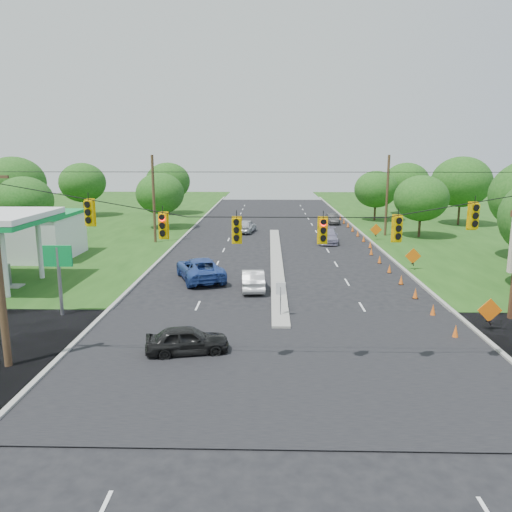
{
  "coord_description": "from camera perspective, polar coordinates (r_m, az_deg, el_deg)",
  "views": [
    {
      "loc": [
        -0.71,
        -21.03,
        9.11
      ],
      "look_at": [
        -1.48,
        9.67,
        2.8
      ],
      "focal_mm": 35.0,
      "sensor_mm": 36.0,
      "label": 1
    }
  ],
  "objects": [
    {
      "name": "silver_car_far",
      "position": [
        52.45,
        8.25,
        2.27
      ],
      "size": [
        2.45,
        5.03,
        1.41
      ],
      "primitive_type": "imported",
      "rotation": [
        0.0,
        0.0,
        -0.1
      ],
      "color": "#8A84A1",
      "rests_on": "ground"
    },
    {
      "name": "tree_3",
      "position": [
        68.68,
        -25.92,
        7.51
      ],
      "size": [
        7.56,
        7.56,
        8.82
      ],
      "color": "black",
      "rests_on": "ground"
    },
    {
      "name": "cone_10",
      "position": [
        60.52,
        10.99,
        3.08
      ],
      "size": [
        0.32,
        0.32,
        0.7
      ],
      "primitive_type": "cone",
      "color": "orange",
      "rests_on": "ground"
    },
    {
      "name": "cone_2",
      "position": [
        33.6,
        17.76,
        -4.07
      ],
      "size": [
        0.32,
        0.32,
        0.7
      ],
      "primitive_type": "cone",
      "color": "orange",
      "rests_on": "ground"
    },
    {
      "name": "tree_4",
      "position": [
        78.08,
        -19.22,
        7.93
      ],
      "size": [
        6.72,
        6.72,
        7.84
      ],
      "color": "black",
      "rests_on": "ground"
    },
    {
      "name": "silver_car_oncoming",
      "position": [
        58.72,
        -1.15,
        3.45
      ],
      "size": [
        2.63,
        4.81,
        1.55
      ],
      "primitive_type": "imported",
      "rotation": [
        0.0,
        0.0,
        2.96
      ],
      "color": "#B7BAC1",
      "rests_on": "ground"
    },
    {
      "name": "cone_5",
      "position": [
        43.49,
        13.95,
        -0.36
      ],
      "size": [
        0.32,
        0.32,
        0.7
      ],
      "primitive_type": "cone",
      "color": "orange",
      "rests_on": "ground"
    },
    {
      "name": "curb_right",
      "position": [
        52.96,
        13.19,
        1.4
      ],
      "size": [
        0.25,
        110.0,
        0.16
      ],
      "primitive_type": "cube",
      "color": "gray",
      "rests_on": "ground"
    },
    {
      "name": "tree_2",
      "position": [
        57.16,
        -24.97,
        5.74
      ],
      "size": [
        5.88,
        5.88,
        6.86
      ],
      "color": "black",
      "rests_on": "ground"
    },
    {
      "name": "cone_9",
      "position": [
        57.11,
        11.56,
        2.55
      ],
      "size": [
        0.32,
        0.32,
        0.7
      ],
      "primitive_type": "cone",
      "color": "orange",
      "rests_on": "ground"
    },
    {
      "name": "work_sign_0",
      "position": [
        28.7,
        25.14,
        -5.75
      ],
      "size": [
        1.27,
        0.58,
        1.37
      ],
      "color": "black",
      "rests_on": "ground"
    },
    {
      "name": "cone_4",
      "position": [
        40.16,
        15.01,
        -1.39
      ],
      "size": [
        0.32,
        0.32,
        0.7
      ],
      "primitive_type": "cone",
      "color": "orange",
      "rests_on": "ground"
    },
    {
      "name": "cone_13",
      "position": [
        70.8,
        9.61,
        4.34
      ],
      "size": [
        0.32,
        0.32,
        0.7
      ],
      "primitive_type": "cone",
      "color": "orange",
      "rests_on": "ground"
    },
    {
      "name": "work_sign_2",
      "position": [
        54.86,
        13.54,
        2.88
      ],
      "size": [
        1.27,
        0.58,
        1.37
      ],
      "color": "black",
      "rests_on": "ground"
    },
    {
      "name": "tree_11",
      "position": [
        78.91,
        16.82,
        8.11
      ],
      "size": [
        6.72,
        6.72,
        7.84
      ],
      "color": "black",
      "rests_on": "ground"
    },
    {
      "name": "tree_5",
      "position": [
        62.65,
        -10.91,
        7.03
      ],
      "size": [
        5.88,
        5.88,
        6.86
      ],
      "color": "black",
      "rests_on": "ground"
    },
    {
      "name": "tree_6",
      "position": [
        77.67,
        -10.03,
        8.37
      ],
      "size": [
        6.72,
        6.72,
        7.84
      ],
      "color": "black",
      "rests_on": "ground"
    },
    {
      "name": "white_sedan",
      "position": [
        34.05,
        -0.37,
        -2.7
      ],
      "size": [
        1.77,
        4.32,
        1.39
      ],
      "primitive_type": "imported",
      "rotation": [
        0.0,
        0.0,
        3.21
      ],
      "color": "#B9B9B9",
      "rests_on": "ground"
    },
    {
      "name": "signal_span",
      "position": [
        20.47,
        3.25,
        -0.08
      ],
      "size": [
        25.6,
        0.32,
        9.0
      ],
      "color": "#422D1C",
      "rests_on": "ground"
    },
    {
      "name": "work_sign_1",
      "position": [
        41.48,
        17.51,
        -0.08
      ],
      "size": [
        1.27,
        0.58,
        1.37
      ],
      "color": "black",
      "rests_on": "ground"
    },
    {
      "name": "cone_0",
      "position": [
        27.27,
        21.84,
        -8.0
      ],
      "size": [
        0.32,
        0.32,
        0.7
      ],
      "primitive_type": "cone",
      "color": "orange",
      "rests_on": "ground"
    },
    {
      "name": "utility_pole_far_left",
      "position": [
        52.58,
        -11.61,
        6.35
      ],
      "size": [
        0.28,
        0.28,
        9.0
      ],
      "primitive_type": "cylinder",
      "color": "#422D1C",
      "rests_on": "ground"
    },
    {
      "name": "cone_3",
      "position": [
        36.86,
        16.26,
        -2.61
      ],
      "size": [
        0.32,
        0.32,
        0.7
      ],
      "primitive_type": "cone",
      "color": "orange",
      "rests_on": "ground"
    },
    {
      "name": "cone_7",
      "position": [
        50.33,
        12.93,
        1.29
      ],
      "size": [
        0.32,
        0.32,
        0.7
      ],
      "primitive_type": "cone",
      "color": "orange",
      "rests_on": "ground"
    },
    {
      "name": "median",
      "position": [
        43.02,
        2.34,
        -0.63
      ],
      "size": [
        1.0,
        34.0,
        0.18
      ],
      "primitive_type": "cube",
      "color": "gray",
      "rests_on": "ground"
    },
    {
      "name": "curb_left",
      "position": [
        52.68,
        -8.86,
        1.51
      ],
      "size": [
        0.25,
        110.0,
        0.16
      ],
      "primitive_type": "cube",
      "color": "gray",
      "rests_on": "ground"
    },
    {
      "name": "dark_car_receding",
      "position": [
        67.08,
        8.75,
        4.23
      ],
      "size": [
        1.51,
        3.98,
        1.3
      ],
      "primitive_type": "imported",
      "rotation": [
        0.0,
        0.0,
        0.04
      ],
      "color": "#2D2D2D",
      "rests_on": "ground"
    },
    {
      "name": "black_sedan",
      "position": [
        23.62,
        -7.86,
        -9.49
      ],
      "size": [
        4.07,
        2.29,
        1.31
      ],
      "primitive_type": "imported",
      "rotation": [
        0.0,
        0.0,
        1.77
      ],
      "color": "black",
      "rests_on": "ground"
    },
    {
      "name": "cone_8",
      "position": [
        53.71,
        12.2,
        1.96
      ],
      "size": [
        0.32,
        0.32,
        0.7
      ],
      "primitive_type": "cone",
      "color": "orange",
      "rests_on": "ground"
    },
    {
      "name": "cross_street",
      "position": [
        22.93,
        3.15,
        -11.82
      ],
      "size": [
        160.0,
        14.0,
        0.02
      ],
      "primitive_type": "cube",
      "color": "black",
      "rests_on": "ground"
    },
    {
      "name": "tree_10",
      "position": [
        69.66,
        22.43,
        7.84
      ],
      "size": [
        7.56,
        7.56,
        8.82
      ],
      "color": "black",
      "rests_on": "ground"
    },
    {
      "name": "cone_11",
      "position": [
        63.94,
        10.48,
        3.54
      ],
      "size": [
        0.32,
        0.32,
        0.7
      ],
      "primitive_type": "cone",
      "color": "orange",
      "rests_on": "ground"
    },
    {
      "name": "utility_pole_far_right",
      "position": [
        57.75,
        14.75,
        6.65
      ],
      "size": [
        0.28,
        0.28,
        9.0
      ],
      "primitive_type": "cylinder",
      "color": "#422D1C",
      "rests_on": "ground"
    },
    {
      "name": "tree_9",
      "position": [
        57.71,
        18.37,
        6.28
      ],
      "size": [
        5.88,
        5.88,
        6.86
      ],
      "color": "black",
      "rests_on": "ground"
    },
    {
      "name": "tree_12",
      "position": [
        70.74,
        13.54,
        7.42
      ],
      "size": [
        5.88,
        5.88,
        6.86
      ],
      "color": "black",
      "rests_on": "ground"
    },
    {
      "name": "cone_12",
      "position": [
        67.37,
        10.02,
        3.96
      ],
      "size": [
        0.32,
        0.32,
        0.7
      ],
      "primitive_type": "cone",
      "color": "orange",
      "rests_on": "ground"
    },
    {
      "name": "cone_1",
      "position": [
        30.4,
        19.58,
        -5.83
      ],
      "size": [
        0.32,
        0.32,
        0.7
      ],
      "primitive_type": "cone",
      "color": "orange",
      "rests_on": "ground"
    },
    {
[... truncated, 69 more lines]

